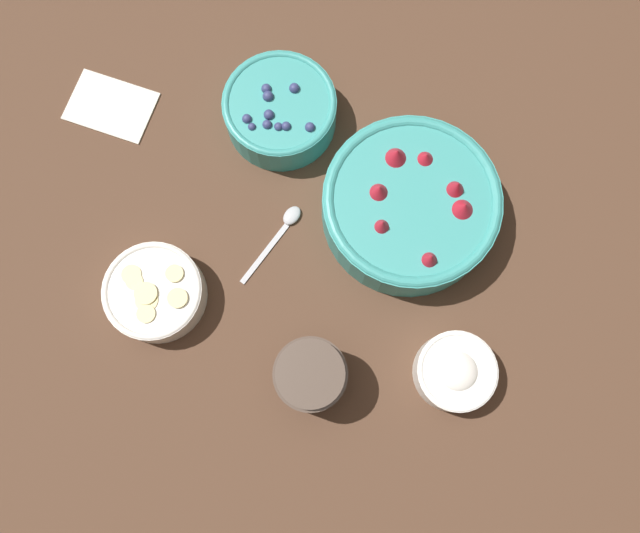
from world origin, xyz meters
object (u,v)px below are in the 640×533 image
bowl_strawberries (409,205)px  bowl_blueberries (279,110)px  bowl_cream (454,372)px  jar_chocolate (309,375)px  bowl_bananas (154,293)px

bowl_strawberries → bowl_blueberries: (0.19, -0.16, -0.01)m
bowl_strawberries → bowl_blueberries: bowl_strawberries is taller
bowl_strawberries → bowl_cream: 0.24m
bowl_cream → jar_chocolate: 0.20m
bowl_strawberries → bowl_blueberries: bearing=-40.1°
bowl_cream → jar_chocolate: bearing=0.3°
bowl_blueberries → bowl_strawberries: bearing=139.9°
bowl_strawberries → bowl_cream: bowl_strawberries is taller
bowl_blueberries → bowl_bananas: bowl_blueberries is taller
bowl_blueberries → bowl_bananas: size_ratio=1.21×
bowl_strawberries → jar_chocolate: size_ratio=2.58×
bowl_strawberries → jar_chocolate: 0.28m
bowl_blueberries → bowl_cream: bowl_blueberries is taller
bowl_cream → jar_chocolate: size_ratio=1.12×
bowl_strawberries → bowl_bananas: size_ratio=1.81×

